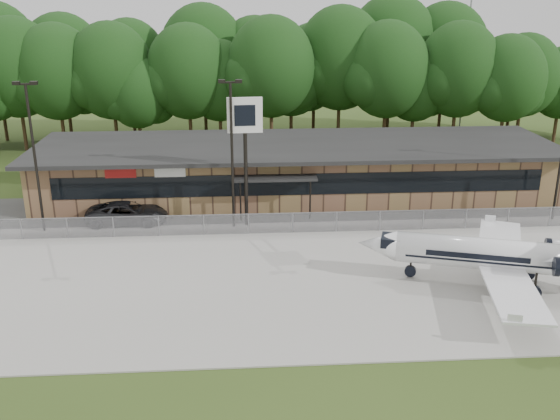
{
  "coord_description": "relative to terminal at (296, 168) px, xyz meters",
  "views": [
    {
      "loc": [
        -4.5,
        -24.48,
        15.47
      ],
      "look_at": [
        -2.06,
        12.0,
        2.77
      ],
      "focal_mm": 40.0,
      "sensor_mm": 36.0,
      "label": 1
    }
  ],
  "objects": [
    {
      "name": "pole_sign",
      "position": [
        -4.09,
        -7.15,
        4.73
      ],
      "size": [
        2.37,
        0.39,
        9.03
      ],
      "rotation": [
        0.0,
        0.0,
        0.05
      ],
      "color": "black",
      "rests_on": "ground"
    },
    {
      "name": "parking_lot",
      "position": [
        0.0,
        -4.44,
        -2.15
      ],
      "size": [
        50.0,
        9.0,
        0.06
      ],
      "primitive_type": "cube",
      "color": "#383835",
      "rests_on": "ground"
    },
    {
      "name": "treeline",
      "position": [
        0.0,
        18.06,
        5.32
      ],
      "size": [
        72.0,
        12.0,
        15.0
      ],
      "primitive_type": null,
      "color": "black",
      "rests_on": "ground"
    },
    {
      "name": "business_jet",
      "position": [
        10.03,
        -17.93,
        -0.31
      ],
      "size": [
        15.39,
        13.8,
        5.23
      ],
      "rotation": [
        0.0,
        0.0,
        -0.3
      ],
      "color": "white",
      "rests_on": "ground"
    },
    {
      "name": "suv",
      "position": [
        -12.53,
        -6.18,
        -1.39
      ],
      "size": [
        5.65,
        2.63,
        1.57
      ],
      "primitive_type": "imported",
      "rotation": [
        0.0,
        0.0,
        1.56
      ],
      "color": "#2C2C2E",
      "rests_on": "ground"
    },
    {
      "name": "light_pole_mid",
      "position": [
        -5.0,
        -7.44,
        3.8
      ],
      "size": [
        1.55,
        0.3,
        10.23
      ],
      "color": "black",
      "rests_on": "ground"
    },
    {
      "name": "light_pole_left",
      "position": [
        -18.0,
        -7.44,
        3.8
      ],
      "size": [
        1.55,
        0.3,
        10.23
      ],
      "color": "black",
      "rests_on": "ground"
    },
    {
      "name": "terminal",
      "position": [
        0.0,
        0.0,
        0.0
      ],
      "size": [
        41.0,
        11.65,
        4.3
      ],
      "color": "brown",
      "rests_on": "ground"
    },
    {
      "name": "radio_mast",
      "position": [
        22.0,
        24.06,
        10.32
      ],
      "size": [
        0.2,
        0.2,
        25.0
      ],
      "primitive_type": "cylinder",
      "color": "gray",
      "rests_on": "ground"
    },
    {
      "name": "apron",
      "position": [
        0.0,
        -15.94,
        -2.14
      ],
      "size": [
        64.0,
        18.0,
        0.08
      ],
      "primitive_type": "cube",
      "color": "#9E9B93",
      "rests_on": "ground"
    },
    {
      "name": "ground",
      "position": [
        0.0,
        -23.94,
        -2.18
      ],
      "size": [
        160.0,
        160.0,
        0.0
      ],
      "primitive_type": "plane",
      "color": "#324619",
      "rests_on": "ground"
    },
    {
      "name": "fence",
      "position": [
        0.0,
        -8.94,
        -1.4
      ],
      "size": [
        46.0,
        0.04,
        1.52
      ],
      "color": "gray",
      "rests_on": "ground"
    }
  ]
}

